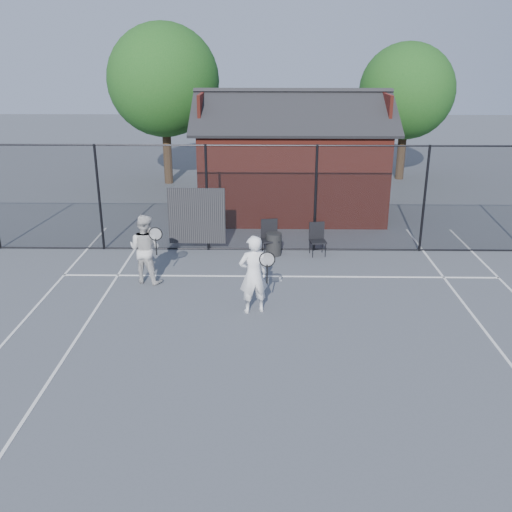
{
  "coord_description": "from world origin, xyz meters",
  "views": [
    {
      "loc": [
        -0.38,
        -10.33,
        5.43
      ],
      "look_at": [
        -0.58,
        1.49,
        1.1
      ],
      "focal_mm": 40.0,
      "sensor_mm": 36.0,
      "label": 1
    }
  ],
  "objects_px": {
    "chair_left": "(270,238)",
    "waste_bin": "(274,244)",
    "player_front": "(253,274)",
    "clubhouse": "(291,167)",
    "chair_right": "(318,240)",
    "player_back": "(145,249)"
  },
  "relations": [
    {
      "from": "clubhouse",
      "to": "chair_right",
      "type": "height_order",
      "value": "clubhouse"
    },
    {
      "from": "chair_right",
      "to": "player_back",
      "type": "bearing_deg",
      "value": -164.54
    },
    {
      "from": "chair_left",
      "to": "chair_right",
      "type": "relative_size",
      "value": 1.08
    },
    {
      "from": "clubhouse",
      "to": "waste_bin",
      "type": "bearing_deg",
      "value": -98.3
    },
    {
      "from": "chair_left",
      "to": "player_back",
      "type": "bearing_deg",
      "value": -157.24
    },
    {
      "from": "player_front",
      "to": "chair_left",
      "type": "height_order",
      "value": "player_front"
    },
    {
      "from": "chair_right",
      "to": "player_front",
      "type": "bearing_deg",
      "value": -123.93
    },
    {
      "from": "player_front",
      "to": "chair_left",
      "type": "xyz_separation_m",
      "value": [
        0.39,
        3.64,
        -0.4
      ]
    },
    {
      "from": "player_back",
      "to": "chair_right",
      "type": "distance_m",
      "value": 4.8
    },
    {
      "from": "player_front",
      "to": "chair_right",
      "type": "xyz_separation_m",
      "value": [
        1.7,
        3.64,
        -0.43
      ]
    },
    {
      "from": "player_front",
      "to": "clubhouse",
      "type": "bearing_deg",
      "value": 82.02
    },
    {
      "from": "chair_left",
      "to": "waste_bin",
      "type": "distance_m",
      "value": 0.19
    },
    {
      "from": "clubhouse",
      "to": "player_front",
      "type": "height_order",
      "value": "clubhouse"
    },
    {
      "from": "player_back",
      "to": "player_front",
      "type": "bearing_deg",
      "value": -32.05
    },
    {
      "from": "waste_bin",
      "to": "chair_left",
      "type": "bearing_deg",
      "value": 180.0
    },
    {
      "from": "clubhouse",
      "to": "player_back",
      "type": "height_order",
      "value": "clubhouse"
    },
    {
      "from": "player_front",
      "to": "waste_bin",
      "type": "height_order",
      "value": "player_front"
    },
    {
      "from": "player_front",
      "to": "chair_left",
      "type": "distance_m",
      "value": 3.68
    },
    {
      "from": "clubhouse",
      "to": "chair_left",
      "type": "bearing_deg",
      "value": -99.51
    },
    {
      "from": "player_front",
      "to": "waste_bin",
      "type": "xyz_separation_m",
      "value": [
        0.48,
        3.64,
        -0.56
      ]
    },
    {
      "from": "clubhouse",
      "to": "player_back",
      "type": "distance_m",
      "value": 7.45
    },
    {
      "from": "clubhouse",
      "to": "player_back",
      "type": "relative_size",
      "value": 3.81
    }
  ]
}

